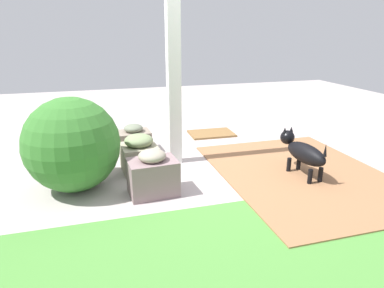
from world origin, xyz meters
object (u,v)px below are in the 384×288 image
terracotta_pot_spiky (84,136)px  dog (303,152)px  porch_pillar (173,59)px  stone_planter_near (139,154)px  doormat (211,133)px  stone_planter_nearest (134,139)px  round_shrub (72,145)px  stone_planter_mid (153,174)px

terracotta_pot_spiky → dog: (-2.34, 1.21, -0.03)m
porch_pillar → dog: 1.79m
stone_planter_near → dog: size_ratio=0.61×
doormat → porch_pillar: bearing=49.7°
doormat → stone_planter_nearest: bearing=19.0°
round_shrub → dog: size_ratio=1.32×
stone_planter_mid → round_shrub: round_shrub is taller
stone_planter_nearest → terracotta_pot_spiky: terracotta_pot_spiky is taller
porch_pillar → stone_planter_mid: bearing=62.7°
stone_planter_nearest → stone_planter_mid: 1.34m
porch_pillar → stone_planter_nearest: porch_pillar is taller
stone_planter_near → round_shrub: round_shrub is taller
terracotta_pot_spiky → dog: terracotta_pot_spiky is taller
stone_planter_near → round_shrub: (0.70, 0.29, 0.27)m
porch_pillar → doormat: size_ratio=3.68×
stone_planter_near → doormat: size_ratio=0.64×
stone_planter_nearest → dog: size_ratio=0.62×
round_shrub → doormat: (-1.99, -1.43, -0.46)m
round_shrub → doormat: bearing=-144.3°
round_shrub → terracotta_pot_spiky: round_shrub is taller
stone_planter_near → stone_planter_mid: 0.65m
stone_planter_nearest → round_shrub: round_shrub is taller
stone_planter_near → doormat: stone_planter_near is taller
round_shrub → stone_planter_mid: bearing=154.8°
porch_pillar → stone_planter_mid: size_ratio=5.07×
terracotta_pot_spiky → round_shrub: bearing=84.1°
terracotta_pot_spiky → doormat: size_ratio=0.97×
doormat → terracotta_pot_spiky: bearing=17.4°
stone_planter_near → terracotta_pot_spiky: 0.83m
stone_planter_mid → dog: size_ratio=0.68×
stone_planter_nearest → dog: bearing=141.2°
stone_planter_near → dog: bearing=158.9°
stone_planter_mid → round_shrub: (0.75, -0.35, 0.27)m
round_shrub → doormat: size_ratio=1.40×
stone_planter_nearest → round_shrub: size_ratio=0.47×
stone_planter_nearest → stone_planter_near: size_ratio=1.02×
porch_pillar → stone_planter_nearest: 1.29m
stone_planter_nearest → terracotta_pot_spiky: bearing=14.0°
stone_planter_near → doormat: bearing=-138.5°
stone_planter_near → stone_planter_mid: size_ratio=0.89×
stone_planter_nearest → doormat: 1.34m
round_shrub → dog: 2.46m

